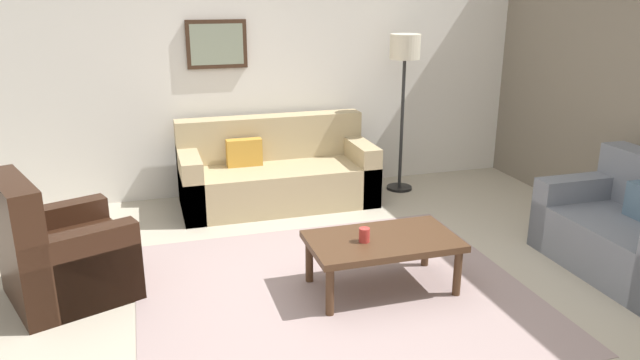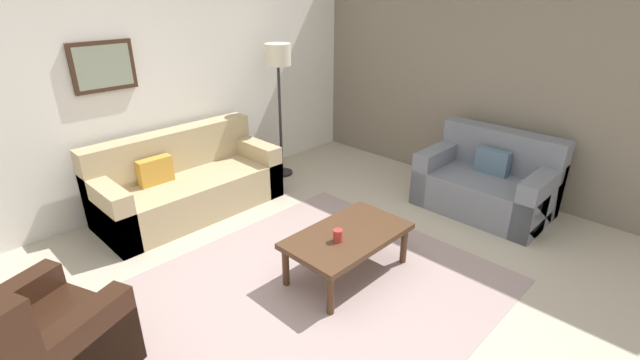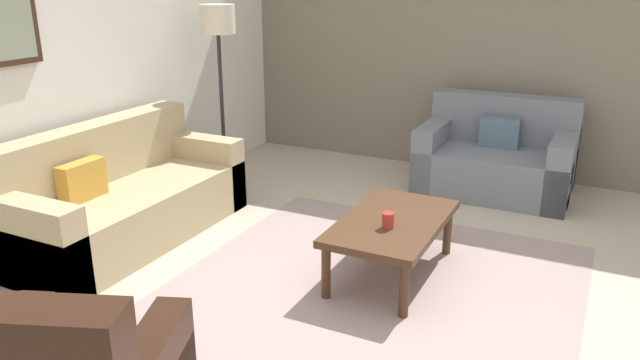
{
  "view_description": "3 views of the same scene",
  "coord_description": "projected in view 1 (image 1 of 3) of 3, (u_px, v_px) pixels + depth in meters",
  "views": [
    {
      "loc": [
        -1.25,
        -3.78,
        2.16
      ],
      "look_at": [
        -0.04,
        0.25,
        0.81
      ],
      "focal_mm": 33.58,
      "sensor_mm": 36.0,
      "label": 1
    },
    {
      "loc": [
        -2.15,
        -2.15,
        2.37
      ],
      "look_at": [
        0.39,
        0.34,
        0.79
      ],
      "focal_mm": 24.82,
      "sensor_mm": 36.0,
      "label": 2
    },
    {
      "loc": [
        -3.24,
        -1.26,
        1.98
      ],
      "look_at": [
        0.36,
        0.52,
        0.61
      ],
      "focal_mm": 34.11,
      "sensor_mm": 36.0,
      "label": 3
    }
  ],
  "objects": [
    {
      "name": "armchair_leather",
      "position": [
        58.0,
        259.0,
        4.3
      ],
      "size": [
        1.04,
        1.04,
        0.95
      ],
      "color": "black",
      "rests_on": "ground_plane"
    },
    {
      "name": "coffee_table",
      "position": [
        382.0,
        244.0,
        4.42
      ],
      "size": [
        1.1,
        0.64,
        0.41
      ],
      "color": "#472D1C",
      "rests_on": "ground_plane"
    },
    {
      "name": "area_rug",
      "position": [
        335.0,
        293.0,
        4.45
      ],
      "size": [
        2.85,
        2.56,
        0.01
      ],
      "primitive_type": "cube",
      "color": "gray",
      "rests_on": "ground_plane"
    },
    {
      "name": "couch_main",
      "position": [
        275.0,
        174.0,
        6.29
      ],
      "size": [
        1.98,
        0.87,
        0.88
      ],
      "color": "tan",
      "rests_on": "ground_plane"
    },
    {
      "name": "cup",
      "position": [
        364.0,
        235.0,
        4.33
      ],
      "size": [
        0.08,
        0.08,
        0.1
      ],
      "primitive_type": "cylinder",
      "color": "#B2332D",
      "rests_on": "coffee_table"
    },
    {
      "name": "ground_plane",
      "position": [
        335.0,
        293.0,
        4.45
      ],
      "size": [
        8.0,
        8.0,
        0.0
      ],
      "primitive_type": "plane",
      "color": "#B2A893"
    },
    {
      "name": "framed_artwork",
      "position": [
        217.0,
        44.0,
        6.12
      ],
      "size": [
        0.62,
        0.04,
        0.49
      ],
      "color": "#382316"
    },
    {
      "name": "lamp_standing",
      "position": [
        404.0,
        63.0,
        6.34
      ],
      "size": [
        0.32,
        0.32,
        1.71
      ],
      "color": "black",
      "rests_on": "ground_plane"
    },
    {
      "name": "rear_partition",
      "position": [
        261.0,
        63.0,
        6.4
      ],
      "size": [
        6.0,
        0.12,
        2.8
      ],
      "primitive_type": "cube",
      "color": "silver",
      "rests_on": "ground_plane"
    }
  ]
}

